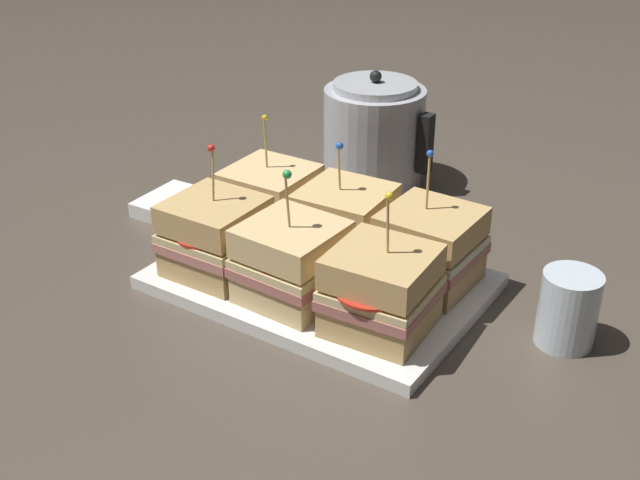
{
  "coord_description": "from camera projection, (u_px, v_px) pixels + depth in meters",
  "views": [
    {
      "loc": [
        0.51,
        -0.78,
        0.57
      ],
      "look_at": [
        0.0,
        0.0,
        0.07
      ],
      "focal_mm": 45.0,
      "sensor_mm": 36.0,
      "label": 1
    }
  ],
  "objects": [
    {
      "name": "ground_plane",
      "position": [
        320.0,
        287.0,
        1.09
      ],
      "size": [
        6.0,
        6.0,
        0.0
      ],
      "primitive_type": "plane",
      "color": "#4C4238"
    },
    {
      "name": "serving_platter",
      "position": [
        320.0,
        281.0,
        1.09
      ],
      "size": [
        0.43,
        0.29,
        0.02
      ],
      "color": "white",
      "rests_on": "ground_plane"
    },
    {
      "name": "sandwich_front_left",
      "position": [
        215.0,
        237.0,
        1.08
      ],
      "size": [
        0.12,
        0.12,
        0.18
      ],
      "color": "tan",
      "rests_on": "serving_platter"
    },
    {
      "name": "sandwich_front_center",
      "position": [
        290.0,
        262.0,
        1.02
      ],
      "size": [
        0.13,
        0.13,
        0.18
      ],
      "color": "#DBB77A",
      "rests_on": "serving_platter"
    },
    {
      "name": "sandwich_front_right",
      "position": [
        381.0,
        291.0,
        0.95
      ],
      "size": [
        0.13,
        0.13,
        0.18
      ],
      "color": "tan",
      "rests_on": "serving_platter"
    },
    {
      "name": "sandwich_back_left",
      "position": [
        270.0,
        202.0,
        1.17
      ],
      "size": [
        0.12,
        0.13,
        0.18
      ],
      "color": "#DBB77A",
      "rests_on": "serving_platter"
    },
    {
      "name": "sandwich_back_center",
      "position": [
        343.0,
        224.0,
        1.11
      ],
      "size": [
        0.13,
        0.13,
        0.17
      ],
      "color": "tan",
      "rests_on": "serving_platter"
    },
    {
      "name": "sandwich_back_right",
      "position": [
        430.0,
        248.0,
        1.05
      ],
      "size": [
        0.12,
        0.12,
        0.18
      ],
      "color": "tan",
      "rests_on": "serving_platter"
    },
    {
      "name": "kettle_steel",
      "position": [
        374.0,
        135.0,
        1.36
      ],
      "size": [
        0.19,
        0.17,
        0.2
      ],
      "color": "#B7BABF",
      "rests_on": "ground_plane"
    },
    {
      "name": "drinking_glass",
      "position": [
        568.0,
        309.0,
        0.96
      ],
      "size": [
        0.07,
        0.07,
        0.09
      ],
      "color": "silver",
      "rests_on": "ground_plane"
    },
    {
      "name": "napkin_stack",
      "position": [
        179.0,
        205.0,
        1.29
      ],
      "size": [
        0.12,
        0.12,
        0.02
      ],
      "color": "white",
      "rests_on": "ground_plane"
    }
  ]
}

